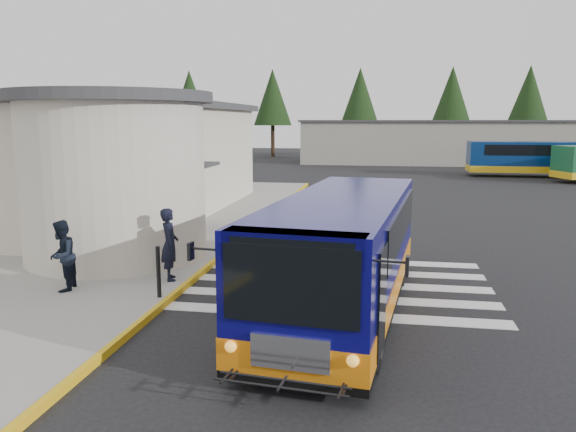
% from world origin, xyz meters
% --- Properties ---
extents(ground, '(140.00, 140.00, 0.00)m').
position_xyz_m(ground, '(0.00, 0.00, 0.00)').
color(ground, black).
rests_on(ground, ground).
extents(sidewalk, '(10.00, 34.00, 0.15)m').
position_xyz_m(sidewalk, '(-9.00, 4.00, 0.07)').
color(sidewalk, gray).
rests_on(sidewalk, ground).
extents(curb_strip, '(0.12, 34.00, 0.16)m').
position_xyz_m(curb_strip, '(-4.05, 4.00, 0.08)').
color(curb_strip, gold).
rests_on(curb_strip, ground).
extents(station_building, '(12.70, 18.70, 4.80)m').
position_xyz_m(station_building, '(-10.84, 6.91, 2.57)').
color(station_building, '#BAAF9E').
rests_on(station_building, ground).
extents(crosswalk, '(8.00, 5.35, 0.01)m').
position_xyz_m(crosswalk, '(-0.50, -0.80, 0.01)').
color(crosswalk, silver).
rests_on(crosswalk, ground).
extents(depot_building, '(26.40, 8.40, 4.20)m').
position_xyz_m(depot_building, '(6.00, 42.00, 2.11)').
color(depot_building, gray).
rests_on(depot_building, ground).
extents(tree_line, '(58.40, 4.40, 10.00)m').
position_xyz_m(tree_line, '(6.29, 50.00, 6.77)').
color(tree_line, black).
rests_on(tree_line, ground).
extents(transit_bus, '(3.73, 9.24, 2.55)m').
position_xyz_m(transit_bus, '(-0.08, -2.99, 1.22)').
color(transit_bus, '#0A075B').
rests_on(transit_bus, ground).
extents(pedestrian_a, '(0.68, 0.79, 1.84)m').
position_xyz_m(pedestrian_a, '(-4.53, -1.64, 1.07)').
color(pedestrian_a, black).
rests_on(pedestrian_a, sidewalk).
extents(pedestrian_b, '(0.80, 0.94, 1.69)m').
position_xyz_m(pedestrian_b, '(-6.71, -2.94, 1.00)').
color(pedestrian_b, black).
rests_on(pedestrian_b, sidewalk).
extents(bollard, '(0.10, 0.10, 1.19)m').
position_xyz_m(bollard, '(-4.25, -3.06, 0.75)').
color(bollard, black).
rests_on(bollard, sidewalk).
extents(far_bus_a, '(8.72, 2.49, 2.25)m').
position_xyz_m(far_bus_a, '(11.46, 29.61, 1.46)').
color(far_bus_a, navy).
rests_on(far_bus_a, ground).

